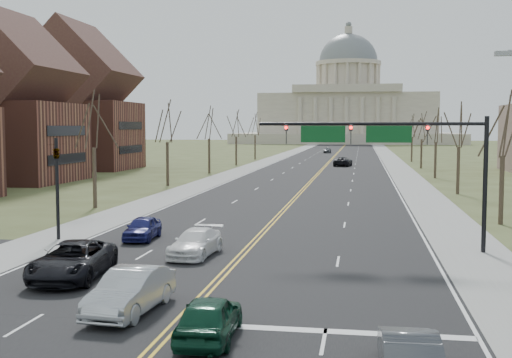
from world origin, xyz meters
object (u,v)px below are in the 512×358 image
(car_nb_inner_lead, at_px, (209,317))
(car_far_sb, at_px, (327,150))
(car_nb_outer_lead, at_px, (409,354))
(car_sb_outer_lead, at_px, (73,260))
(signal_mast, at_px, (388,143))
(signal_left, at_px, (57,177))
(car_sb_inner_second, at_px, (196,243))
(car_sb_outer_second, at_px, (142,228))
(car_far_nb, at_px, (343,161))
(car_sb_inner_lead, at_px, (131,291))

(car_nb_inner_lead, height_order, car_far_sb, car_far_sb)
(car_nb_outer_lead, xyz_separation_m, car_sb_outer_lead, (-13.72, 9.16, 0.11))
(signal_mast, bearing_deg, car_nb_inner_lead, -110.57)
(signal_left, bearing_deg, car_far_sb, 86.00)
(signal_mast, relative_size, car_nb_inner_lead, 2.91)
(signal_left, distance_m, car_sb_outer_lead, 10.77)
(car_sb_inner_second, xyz_separation_m, car_sb_outer_second, (-4.33, 4.16, -0.00))
(signal_mast, bearing_deg, car_nb_outer_lead, -90.21)
(car_sb_outer_lead, xyz_separation_m, car_far_nb, (9.31, 83.40, -0.02))
(car_sb_inner_second, bearing_deg, car_far_sb, 94.45)
(signal_left, relative_size, car_sb_inner_lead, 1.26)
(car_sb_inner_lead, xyz_separation_m, car_far_nb, (4.95, 87.95, -0.01))
(signal_left, relative_size, car_nb_outer_lead, 1.43)
(signal_mast, relative_size, car_far_nb, 2.17)
(car_sb_inner_lead, relative_size, car_far_nb, 0.85)
(car_sb_outer_lead, bearing_deg, car_far_nb, 78.26)
(car_far_sb, bearing_deg, car_nb_outer_lead, -84.91)
(signal_left, xyz_separation_m, car_sb_outer_lead, (5.16, -8.99, -2.90))
(car_nb_inner_lead, distance_m, car_sb_outer_second, 18.62)
(signal_mast, bearing_deg, car_sb_inner_second, -161.18)
(car_nb_inner_lead, relative_size, car_sb_outer_lead, 0.73)
(car_sb_outer_lead, height_order, car_far_nb, car_sb_outer_lead)
(signal_left, relative_size, car_sb_outer_second, 1.51)
(car_far_sb, bearing_deg, signal_mast, -84.34)
(car_nb_inner_lead, bearing_deg, car_far_sb, -90.94)
(car_sb_outer_second, height_order, car_far_nb, car_far_nb)
(car_far_nb, relative_size, car_far_sb, 1.28)
(car_sb_inner_lead, height_order, car_far_sb, car_sb_inner_lead)
(car_sb_outer_second, bearing_deg, car_far_sb, 84.56)
(car_nb_outer_lead, height_order, car_sb_inner_lead, car_sb_inner_lead)
(car_nb_outer_lead, height_order, car_far_nb, car_far_nb)
(signal_mast, distance_m, car_far_sb, 128.62)
(car_nb_outer_lead, bearing_deg, car_sb_inner_second, -58.19)
(car_far_nb, distance_m, car_far_sb, 54.00)
(signal_mast, height_order, car_nb_outer_lead, signal_mast)
(car_nb_outer_lead, distance_m, car_sb_inner_second, 17.71)
(car_sb_inner_lead, height_order, car_far_nb, car_sb_inner_lead)
(car_sb_inner_lead, xyz_separation_m, car_far_sb, (-0.55, 141.67, -0.04))
(car_sb_outer_second, xyz_separation_m, car_far_nb, (9.58, 73.56, 0.10))
(car_sb_outer_second, distance_m, car_far_sb, 127.35)
(signal_left, bearing_deg, car_nb_inner_lead, -50.86)
(signal_left, bearing_deg, signal_mast, -0.00)
(car_nb_outer_lead, height_order, car_sb_outer_second, car_nb_outer_lead)
(car_nb_outer_lead, relative_size, car_far_sb, 0.97)
(car_sb_outer_lead, height_order, car_far_sb, car_sb_outer_lead)
(car_sb_outer_lead, distance_m, car_far_sb, 137.18)
(car_sb_outer_lead, bearing_deg, car_sb_outer_second, 86.20)
(car_sb_outer_lead, distance_m, car_far_nb, 83.92)
(car_far_nb, bearing_deg, car_sb_inner_second, 94.06)
(car_sb_outer_second, bearing_deg, car_sb_inner_second, -47.49)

